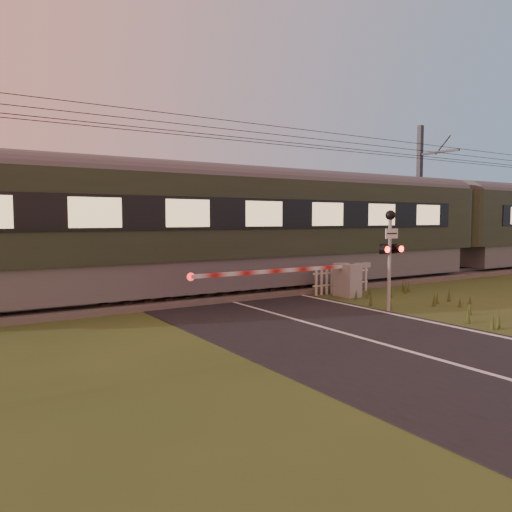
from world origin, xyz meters
TOP-DOWN VIEW (x-y plane):
  - ground at (0.00, 0.00)m, footprint 160.00×160.00m
  - road at (0.02, -0.23)m, footprint 6.00×140.00m
  - track_bed at (0.00, 6.50)m, footprint 140.00×3.40m
  - overhead_wires at (0.00, 6.50)m, footprint 120.00×0.62m
  - train at (12.88, 6.50)m, footprint 45.57×3.14m
  - boom_gate at (3.64, 3.85)m, footprint 7.06×0.88m
  - crossing_signal at (3.04, 1.09)m, footprint 0.74×0.33m
  - picket_fence at (4.41, 4.60)m, footprint 2.63×0.08m
  - catenary_mast at (13.57, 8.73)m, footprint 0.24×2.47m

SIDE VIEW (x-z plane):
  - ground at x=0.00m, z-range 0.00..0.00m
  - road at x=0.02m, z-range 0.00..0.03m
  - track_bed at x=0.00m, z-range -0.13..0.26m
  - picket_fence at x=4.41m, z-range 0.01..0.98m
  - boom_gate at x=3.64m, z-range 0.06..1.22m
  - crossing_signal at x=3.04m, z-range 0.55..3.48m
  - train at x=12.88m, z-range 0.28..4.53m
  - catenary_mast at x=13.57m, z-range 0.14..7.70m
  - overhead_wires at x=0.00m, z-range 5.41..6.04m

